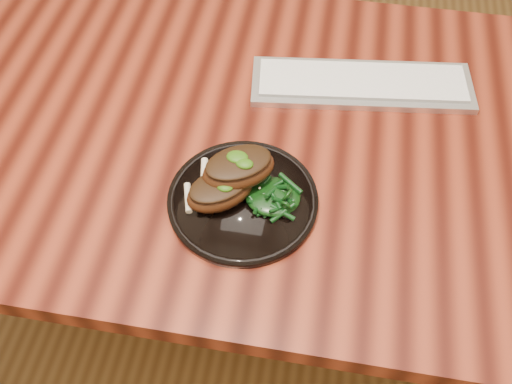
% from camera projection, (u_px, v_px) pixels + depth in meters
% --- Properties ---
extents(desk, '(1.60, 0.80, 0.75)m').
position_uv_depth(desk, '(279.00, 159.00, 1.08)').
color(desk, '#350C06').
rests_on(desk, ground).
extents(plate, '(0.24, 0.24, 0.01)m').
position_uv_depth(plate, '(243.00, 200.00, 0.91)').
color(plate, black).
rests_on(plate, desk).
extents(lamb_chop_front, '(0.13, 0.12, 0.05)m').
position_uv_depth(lamb_chop_front, '(219.00, 190.00, 0.88)').
color(lamb_chop_front, '#3A1B0B').
rests_on(lamb_chop_front, plate).
extents(lamb_chop_back, '(0.14, 0.12, 0.05)m').
position_uv_depth(lamb_chop_back, '(238.00, 168.00, 0.88)').
color(lamb_chop_back, '#3A1B0B').
rests_on(lamb_chop_back, plate).
extents(herb_smear, '(0.07, 0.05, 0.00)m').
position_uv_depth(herb_smear, '(230.00, 169.00, 0.94)').
color(herb_smear, '#193F06').
rests_on(herb_smear, plate).
extents(greens_heap, '(0.09, 0.08, 0.03)m').
position_uv_depth(greens_heap, '(273.00, 194.00, 0.89)').
color(greens_heap, black).
rests_on(greens_heap, plate).
extents(keyboard, '(0.42, 0.17, 0.02)m').
position_uv_depth(keyboard, '(362.00, 84.00, 1.07)').
color(keyboard, silver).
rests_on(keyboard, desk).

